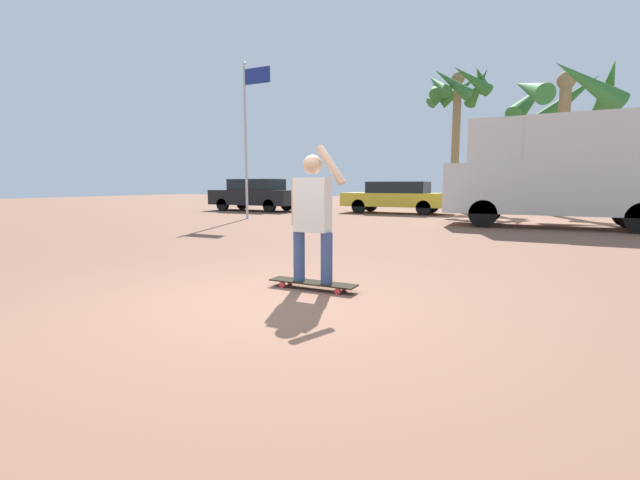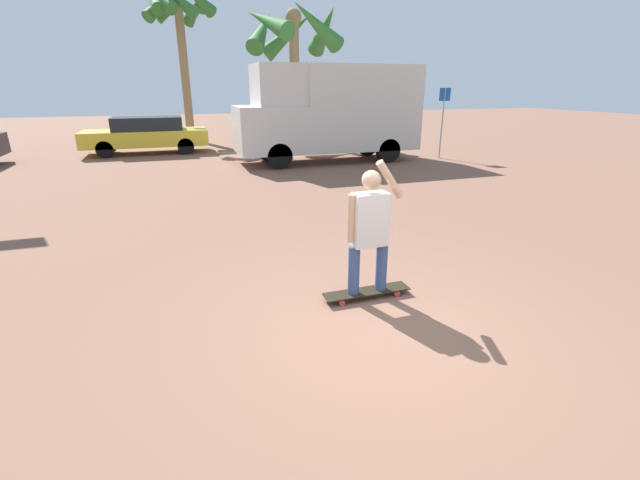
{
  "view_description": "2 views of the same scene",
  "coord_description": "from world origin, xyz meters",
  "px_view_note": "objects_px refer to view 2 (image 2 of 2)",
  "views": [
    {
      "loc": [
        2.48,
        -3.69,
        1.26
      ],
      "look_at": [
        -0.14,
        1.64,
        0.49
      ],
      "focal_mm": 24.0,
      "sensor_mm": 36.0,
      "label": 1
    },
    {
      "loc": [
        -1.92,
        -3.55,
        2.49
      ],
      "look_at": [
        -0.15,
        1.68,
        0.5
      ],
      "focal_mm": 24.0,
      "sensor_mm": 36.0,
      "label": 2
    }
  ],
  "objects_px": {
    "camper_van": "(332,111)",
    "palm_tree_center_background": "(178,10)",
    "person_skateboarder": "(369,226)",
    "street_sign": "(443,114)",
    "skateboard": "(367,292)",
    "parked_car_yellow": "(146,134)",
    "palm_tree_near_van": "(292,33)"
  },
  "relations": [
    {
      "from": "palm_tree_near_van",
      "to": "street_sign",
      "type": "distance_m",
      "value": 7.61
    },
    {
      "from": "skateboard",
      "to": "camper_van",
      "type": "distance_m",
      "value": 10.47
    },
    {
      "from": "street_sign",
      "to": "palm_tree_near_van",
      "type": "bearing_deg",
      "value": 124.12
    },
    {
      "from": "palm_tree_near_van",
      "to": "person_skateboarder",
      "type": "bearing_deg",
      "value": -102.16
    },
    {
      "from": "skateboard",
      "to": "palm_tree_center_background",
      "type": "bearing_deg",
      "value": 93.88
    },
    {
      "from": "skateboard",
      "to": "person_skateboarder",
      "type": "distance_m",
      "value": 0.87
    },
    {
      "from": "skateboard",
      "to": "person_skateboarder",
      "type": "relative_size",
      "value": 0.68
    },
    {
      "from": "street_sign",
      "to": "skateboard",
      "type": "bearing_deg",
      "value": -127.76
    },
    {
      "from": "skateboard",
      "to": "camper_van",
      "type": "relative_size",
      "value": 0.18
    },
    {
      "from": "camper_van",
      "to": "parked_car_yellow",
      "type": "height_order",
      "value": "camper_van"
    },
    {
      "from": "palm_tree_center_background",
      "to": "parked_car_yellow",
      "type": "bearing_deg",
      "value": -114.84
    },
    {
      "from": "camper_van",
      "to": "person_skateboarder",
      "type": "bearing_deg",
      "value": -107.7
    },
    {
      "from": "parked_car_yellow",
      "to": "palm_tree_center_background",
      "type": "bearing_deg",
      "value": 65.16
    },
    {
      "from": "camper_van",
      "to": "parked_car_yellow",
      "type": "relative_size",
      "value": 1.35
    },
    {
      "from": "person_skateboarder",
      "to": "palm_tree_near_van",
      "type": "height_order",
      "value": "palm_tree_near_van"
    },
    {
      "from": "person_skateboarder",
      "to": "parked_car_yellow",
      "type": "bearing_deg",
      "value": 102.18
    },
    {
      "from": "person_skateboarder",
      "to": "palm_tree_near_van",
      "type": "bearing_deg",
      "value": 77.84
    },
    {
      "from": "parked_car_yellow",
      "to": "palm_tree_center_background",
      "type": "height_order",
      "value": "palm_tree_center_background"
    },
    {
      "from": "parked_car_yellow",
      "to": "palm_tree_near_van",
      "type": "distance_m",
      "value": 7.42
    },
    {
      "from": "skateboard",
      "to": "palm_tree_center_background",
      "type": "xyz_separation_m",
      "value": [
        -1.21,
        17.87,
        5.63
      ]
    },
    {
      "from": "person_skateboarder",
      "to": "parked_car_yellow",
      "type": "height_order",
      "value": "person_skateboarder"
    },
    {
      "from": "person_skateboarder",
      "to": "street_sign",
      "type": "xyz_separation_m",
      "value": [
        7.15,
        9.23,
        0.62
      ]
    },
    {
      "from": "camper_van",
      "to": "palm_tree_center_background",
      "type": "relative_size",
      "value": 0.9
    },
    {
      "from": "person_skateboarder",
      "to": "street_sign",
      "type": "distance_m",
      "value": 11.69
    },
    {
      "from": "palm_tree_near_van",
      "to": "street_sign",
      "type": "bearing_deg",
      "value": -55.88
    },
    {
      "from": "parked_car_yellow",
      "to": "street_sign",
      "type": "distance_m",
      "value": 11.25
    },
    {
      "from": "palm_tree_center_background",
      "to": "street_sign",
      "type": "bearing_deg",
      "value": -45.97
    },
    {
      "from": "skateboard",
      "to": "parked_car_yellow",
      "type": "bearing_deg",
      "value": 102.19
    },
    {
      "from": "palm_tree_near_van",
      "to": "skateboard",
      "type": "bearing_deg",
      "value": -102.16
    },
    {
      "from": "skateboard",
      "to": "street_sign",
      "type": "relative_size",
      "value": 0.45
    },
    {
      "from": "person_skateboarder",
      "to": "street_sign",
      "type": "relative_size",
      "value": 0.66
    },
    {
      "from": "skateboard",
      "to": "person_skateboarder",
      "type": "xyz_separation_m",
      "value": [
        -0.0,
        0.0,
        0.87
      ]
    }
  ]
}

